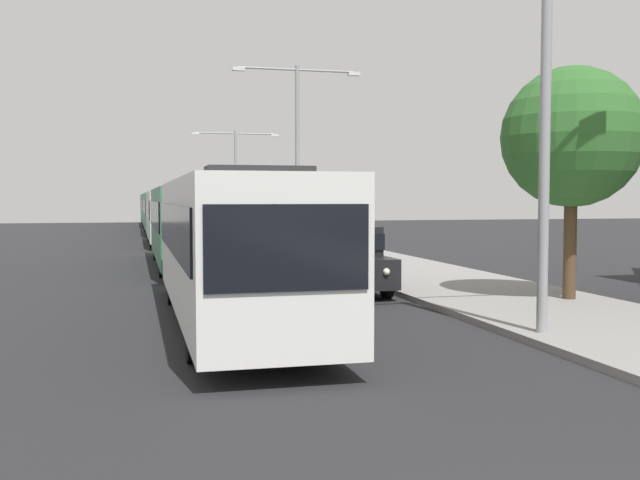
{
  "coord_description": "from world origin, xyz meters",
  "views": [
    {
      "loc": [
        -3.34,
        -3.5,
        2.68
      ],
      "look_at": [
        1.19,
        14.34,
        1.63
      ],
      "focal_mm": 41.3,
      "sensor_mm": 36.0,
      "label": 1
    }
  ],
  "objects_px": {
    "bus_tail_end": "(153,207)",
    "streetlamp_mid": "(297,139)",
    "white_suv": "(343,256)",
    "bus_fourth_in_line": "(162,211)",
    "bus_rear": "(156,209)",
    "roadside_tree": "(572,138)",
    "bus_lead": "(233,245)",
    "streetlamp_far": "(236,169)",
    "bus_second_in_line": "(188,223)",
    "bus_middle": "(170,215)",
    "streetlamp_near": "(546,64)"
  },
  "relations": [
    {
      "from": "bus_middle",
      "to": "streetlamp_far",
      "type": "distance_m",
      "value": 13.6
    },
    {
      "from": "bus_fourth_in_line",
      "to": "white_suv",
      "type": "bearing_deg",
      "value": -84.14
    },
    {
      "from": "bus_rear",
      "to": "roadside_tree",
      "type": "xyz_separation_m",
      "value": [
        8.56,
        -53.57,
        2.49
      ]
    },
    {
      "from": "bus_second_in_line",
      "to": "bus_tail_end",
      "type": "distance_m",
      "value": 54.45
    },
    {
      "from": "bus_lead",
      "to": "bus_tail_end",
      "type": "xyz_separation_m",
      "value": [
        -0.0,
        67.78,
        -0.0
      ]
    },
    {
      "from": "roadside_tree",
      "to": "bus_fourth_in_line",
      "type": "bearing_deg",
      "value": 102.15
    },
    {
      "from": "bus_fourth_in_line",
      "to": "roadside_tree",
      "type": "bearing_deg",
      "value": -77.85
    },
    {
      "from": "white_suv",
      "to": "roadside_tree",
      "type": "bearing_deg",
      "value": -37.34
    },
    {
      "from": "bus_lead",
      "to": "white_suv",
      "type": "distance_m",
      "value": 5.76
    },
    {
      "from": "bus_lead",
      "to": "streetlamp_near",
      "type": "distance_m",
      "value": 7.22
    },
    {
      "from": "bus_fourth_in_line",
      "to": "bus_rear",
      "type": "distance_m",
      "value": 13.82
    },
    {
      "from": "bus_fourth_in_line",
      "to": "bus_rear",
      "type": "height_order",
      "value": "same"
    },
    {
      "from": "bus_second_in_line",
      "to": "white_suv",
      "type": "height_order",
      "value": "bus_second_in_line"
    },
    {
      "from": "bus_lead",
      "to": "bus_rear",
      "type": "xyz_separation_m",
      "value": [
        0.0,
        54.22,
        0.0
      ]
    },
    {
      "from": "streetlamp_mid",
      "to": "bus_tail_end",
      "type": "bearing_deg",
      "value": 96.19
    },
    {
      "from": "bus_fourth_in_line",
      "to": "bus_tail_end",
      "type": "bearing_deg",
      "value": 90.0
    },
    {
      "from": "white_suv",
      "to": "streetlamp_mid",
      "type": "distance_m",
      "value": 14.43
    },
    {
      "from": "bus_rear",
      "to": "roadside_tree",
      "type": "bearing_deg",
      "value": -80.92
    },
    {
      "from": "bus_second_in_line",
      "to": "bus_fourth_in_line",
      "type": "xyz_separation_m",
      "value": [
        -0.0,
        27.07,
        -0.0
      ]
    },
    {
      "from": "bus_fourth_in_line",
      "to": "streetlamp_far",
      "type": "distance_m",
      "value": 6.35
    },
    {
      "from": "white_suv",
      "to": "roadside_tree",
      "type": "height_order",
      "value": "roadside_tree"
    },
    {
      "from": "bus_fourth_in_line",
      "to": "white_suv",
      "type": "relative_size",
      "value": 2.65
    },
    {
      "from": "bus_rear",
      "to": "streetlamp_far",
      "type": "xyz_separation_m",
      "value": [
        5.4,
        -14.9,
        3.17
      ]
    },
    {
      "from": "roadside_tree",
      "to": "streetlamp_far",
      "type": "bearing_deg",
      "value": 94.67
    },
    {
      "from": "bus_tail_end",
      "to": "streetlamp_mid",
      "type": "xyz_separation_m",
      "value": [
        5.4,
        -49.78,
        3.74
      ]
    },
    {
      "from": "bus_second_in_line",
      "to": "bus_middle",
      "type": "xyz_separation_m",
      "value": [
        -0.0,
        13.91,
        -0.0
      ]
    },
    {
      "from": "streetlamp_near",
      "to": "roadside_tree",
      "type": "distance_m",
      "value": 5.17
    },
    {
      "from": "bus_second_in_line",
      "to": "bus_fourth_in_line",
      "type": "relative_size",
      "value": 1.01
    },
    {
      "from": "streetlamp_far",
      "to": "bus_fourth_in_line",
      "type": "bearing_deg",
      "value": 168.73
    },
    {
      "from": "bus_second_in_line",
      "to": "bus_middle",
      "type": "height_order",
      "value": "same"
    },
    {
      "from": "bus_second_in_line",
      "to": "bus_tail_end",
      "type": "height_order",
      "value": "same"
    },
    {
      "from": "streetlamp_near",
      "to": "roadside_tree",
      "type": "xyz_separation_m",
      "value": [
        3.16,
        3.98,
        -0.97
      ]
    },
    {
      "from": "bus_second_in_line",
      "to": "streetlamp_mid",
      "type": "relative_size",
      "value": 1.4
    },
    {
      "from": "bus_middle",
      "to": "bus_rear",
      "type": "relative_size",
      "value": 0.91
    },
    {
      "from": "bus_rear",
      "to": "bus_fourth_in_line",
      "type": "bearing_deg",
      "value": -90.0
    },
    {
      "from": "white_suv",
      "to": "bus_fourth_in_line",
      "type": "bearing_deg",
      "value": 95.86
    },
    {
      "from": "bus_rear",
      "to": "streetlamp_far",
      "type": "height_order",
      "value": "streetlamp_far"
    },
    {
      "from": "bus_lead",
      "to": "roadside_tree",
      "type": "distance_m",
      "value": 8.94
    },
    {
      "from": "bus_lead",
      "to": "streetlamp_mid",
      "type": "height_order",
      "value": "streetlamp_mid"
    },
    {
      "from": "bus_lead",
      "to": "bus_middle",
      "type": "bearing_deg",
      "value": 90.0
    },
    {
      "from": "bus_rear",
      "to": "white_suv",
      "type": "relative_size",
      "value": 2.59
    },
    {
      "from": "roadside_tree",
      "to": "bus_tail_end",
      "type": "bearing_deg",
      "value": 97.27
    },
    {
      "from": "bus_rear",
      "to": "streetlamp_near",
      "type": "relative_size",
      "value": 1.45
    },
    {
      "from": "bus_tail_end",
      "to": "streetlamp_mid",
      "type": "height_order",
      "value": "streetlamp_mid"
    },
    {
      "from": "roadside_tree",
      "to": "white_suv",
      "type": "bearing_deg",
      "value": 142.66
    },
    {
      "from": "bus_tail_end",
      "to": "streetlamp_far",
      "type": "xyz_separation_m",
      "value": [
        5.4,
        -28.46,
        3.17
      ]
    },
    {
      "from": "bus_second_in_line",
      "to": "streetlamp_near",
      "type": "height_order",
      "value": "streetlamp_near"
    },
    {
      "from": "bus_second_in_line",
      "to": "streetlamp_far",
      "type": "relative_size",
      "value": 1.61
    },
    {
      "from": "bus_lead",
      "to": "bus_fourth_in_line",
      "type": "distance_m",
      "value": 40.4
    },
    {
      "from": "bus_rear",
      "to": "streetlamp_near",
      "type": "height_order",
      "value": "streetlamp_near"
    }
  ]
}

